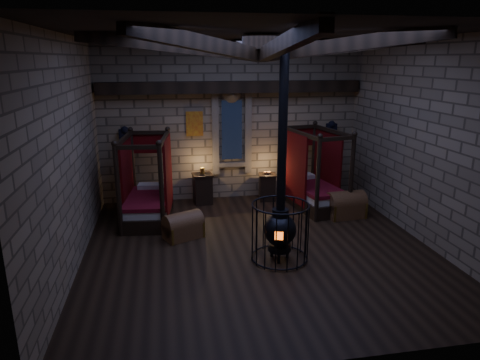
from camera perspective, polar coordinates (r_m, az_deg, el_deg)
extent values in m
cube|color=black|center=(8.92, 2.51, -9.09)|extent=(7.00, 7.00, 0.01)
cube|color=#847054|center=(11.65, -1.14, 7.67)|extent=(7.00, 0.02, 4.20)
cube|color=#847054|center=(5.03, 11.52, -3.82)|extent=(7.00, 0.02, 4.20)
cube|color=#847054|center=(8.24, -21.84, 3.07)|extent=(0.02, 7.00, 4.20)
cube|color=#847054|center=(9.65, 23.48, 4.63)|extent=(0.02, 7.00, 4.20)
cube|color=black|center=(8.10, 2.88, 18.94)|extent=(7.00, 7.00, 0.01)
cube|color=black|center=(11.37, -1.03, 12.28)|extent=(6.86, 0.35, 0.30)
cylinder|color=black|center=(8.09, 2.87, 17.88)|extent=(0.70, 0.70, 0.25)
cube|color=black|center=(11.63, -1.10, 6.66)|extent=(0.55, 0.04, 1.60)
cube|color=maroon|center=(11.49, -6.08, 7.47)|extent=(0.45, 0.03, 0.65)
cube|color=black|center=(11.51, -14.93, 3.74)|extent=(0.30, 0.10, 1.15)
cube|color=black|center=(12.35, 11.98, 4.74)|extent=(0.30, 0.10, 1.15)
cube|color=black|center=(10.57, -12.13, -4.39)|extent=(1.20, 2.02, 0.33)
cube|color=beige|center=(10.49, -12.21, -3.07)|extent=(1.08, 1.86, 0.20)
cube|color=maroon|center=(10.45, -12.26, -2.40)|extent=(1.14, 1.90, 0.09)
cube|color=beige|center=(11.08, -11.77, -0.81)|extent=(0.68, 0.39, 0.13)
cube|color=#5A0707|center=(11.07, -11.91, 4.82)|extent=(1.01, 0.16, 0.51)
cylinder|color=black|center=(9.53, -15.93, -1.53)|extent=(0.10, 0.10, 2.03)
cylinder|color=black|center=(11.27, -14.05, 1.27)|extent=(0.10, 0.10, 2.03)
cylinder|color=black|center=(9.38, -10.43, -1.45)|extent=(0.10, 0.10, 2.03)
cylinder|color=black|center=(11.14, -9.38, 1.37)|extent=(0.10, 0.10, 2.03)
cube|color=#5A0707|center=(10.65, -14.80, 0.63)|extent=(0.21, 1.38, 1.80)
cube|color=#5A0707|center=(10.50, -9.57, 0.74)|extent=(0.21, 1.38, 1.80)
cube|color=black|center=(11.38, 9.81, -2.79)|extent=(1.31, 2.06, 0.33)
cube|color=beige|center=(11.30, 9.88, -1.55)|extent=(1.18, 1.90, 0.20)
cube|color=maroon|center=(11.26, 9.91, -0.92)|extent=(1.24, 1.94, 0.09)
cube|color=beige|center=(11.83, 8.25, 0.43)|extent=(0.69, 0.43, 0.13)
cube|color=#5A0707|center=(11.81, 7.89, 5.70)|extent=(1.01, 0.22, 0.51)
cylinder|color=black|center=(10.15, 10.33, -0.10)|extent=(0.10, 0.10, 2.03)
cylinder|color=black|center=(11.72, 5.82, 2.24)|extent=(0.10, 0.10, 2.03)
cylinder|color=black|center=(10.63, 14.64, 0.37)|extent=(0.10, 0.10, 2.03)
cylinder|color=black|center=(12.14, 9.76, 2.57)|extent=(0.10, 0.10, 2.03)
cube|color=#5A0707|center=(11.14, 7.14, 1.71)|extent=(0.29, 1.37, 1.80)
cube|color=#5A0707|center=(11.60, 11.45, 2.10)|extent=(0.29, 1.37, 1.80)
cube|color=brown|center=(9.44, -7.56, -6.68)|extent=(0.94, 0.78, 0.33)
cylinder|color=brown|center=(9.37, -7.60, -5.73)|extent=(0.94, 0.78, 0.49)
cube|color=#AA8D34|center=(9.29, -9.62, -7.14)|extent=(0.26, 0.49, 0.35)
cube|color=#AA8D34|center=(9.60, -5.56, -6.22)|extent=(0.26, 0.49, 0.35)
cube|color=brown|center=(10.86, 13.84, -3.81)|extent=(0.96, 0.64, 0.38)
cylinder|color=brown|center=(10.80, 13.90, -2.87)|extent=(0.96, 0.64, 0.56)
cube|color=#AA8D34|center=(10.67, 11.85, -4.05)|extent=(0.11, 0.58, 0.40)
cube|color=#AA8D34|center=(11.07, 15.75, -3.58)|extent=(0.11, 0.58, 0.40)
cube|color=black|center=(11.49, -4.99, -1.27)|extent=(0.51, 0.49, 0.77)
cube|color=black|center=(11.37, -5.04, 0.70)|extent=(0.56, 0.54, 0.04)
cylinder|color=#AA8D34|center=(11.34, -5.05, 1.24)|extent=(0.11, 0.11, 0.18)
cube|color=black|center=(11.74, 3.63, -1.06)|extent=(0.47, 0.45, 0.70)
cube|color=black|center=(11.63, 3.66, 0.69)|extent=(0.51, 0.49, 0.04)
cube|color=brown|center=(11.62, 3.67, 0.97)|extent=(0.19, 0.15, 0.05)
cylinder|color=black|center=(8.41, 5.28, -8.93)|extent=(0.45, 0.45, 0.11)
sphere|color=black|center=(8.26, 5.35, -6.60)|extent=(0.63, 0.63, 0.63)
cylinder|color=black|center=(8.14, 5.41, -4.42)|extent=(0.31, 0.31, 0.16)
cube|color=#FF5914|center=(7.98, 5.21, -7.43)|extent=(0.16, 0.07, 0.16)
cylinder|color=black|center=(7.74, 5.71, 6.61)|extent=(0.17, 0.17, 3.04)
torus|color=black|center=(8.50, 5.25, -10.16)|extent=(1.11, 1.11, 0.03)
torus|color=black|center=(8.08, 5.44, -3.30)|extent=(1.11, 1.11, 0.03)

